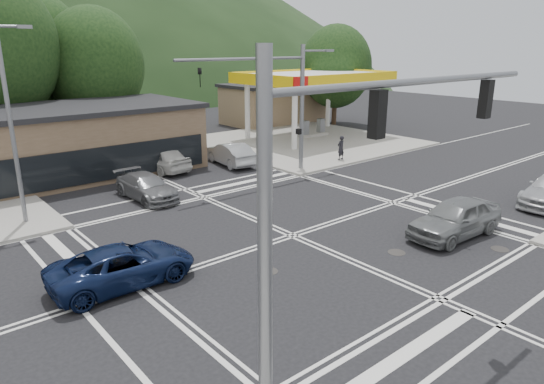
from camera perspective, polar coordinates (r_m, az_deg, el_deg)
ground at (r=21.19m, az=2.42°, el=-5.16°), size 120.00×120.00×0.00m
sidewalk_ne at (r=41.59m, az=3.82°, el=5.98°), size 16.00×16.00×0.15m
gas_station_canopy at (r=43.04m, az=4.98°, el=12.99°), size 12.32×8.34×5.75m
convenience_store at (r=51.98m, az=0.18°, el=10.25°), size 10.00×6.00×3.80m
tree_n_c at (r=41.05m, az=-20.20°, el=13.89°), size 7.60×7.60×10.87m
tree_n_e at (r=43.94m, az=-25.94°, el=14.25°), size 8.40×8.40×11.98m
tree_ne at (r=50.81m, az=7.52°, el=14.42°), size 7.20×7.20×9.99m
streetlight_nw at (r=24.13m, az=-28.38°, el=7.99°), size 2.50×0.25×9.00m
signal_mast_ne at (r=30.51m, az=1.81°, el=11.50°), size 11.65×0.30×8.00m
signal_mast_sw at (r=9.74m, az=7.43°, el=-0.24°), size 9.14×0.28×8.00m
car_blue_west at (r=17.63m, az=-17.14°, el=-8.24°), size 5.05×2.43×1.39m
car_grey_center at (r=22.32m, az=20.75°, el=-2.85°), size 4.96×2.21×1.66m
car_queue_a at (r=33.59m, az=-4.95°, el=4.52°), size 2.18×4.84×1.54m
car_queue_b at (r=32.63m, az=-13.02°, el=3.88°), size 2.50×5.06×1.66m
car_northbound at (r=26.86m, az=-14.57°, el=0.61°), size 2.07×4.66×1.33m
pedestrian at (r=34.65m, az=8.10°, el=5.18°), size 0.64×0.44×1.70m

